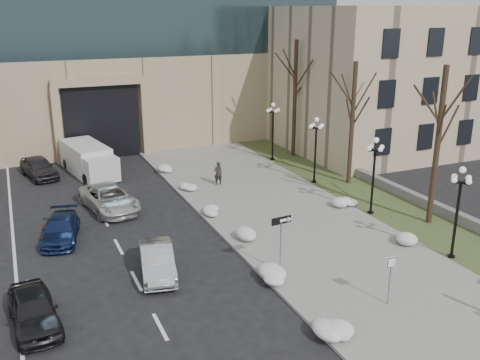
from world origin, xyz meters
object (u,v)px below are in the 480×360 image
(car_c, at_px, (61,229))
(pedestrian, at_px, (218,173))
(one_way_sign, at_px, (285,226))
(lamppost_b, at_px, (374,166))
(car_e, at_px, (39,167))
(car_b, at_px, (157,261))
(car_a, at_px, (33,310))
(lamppost_d, at_px, (273,124))
(lamppost_c, at_px, (316,141))
(car_d, at_px, (109,199))
(box_truck, at_px, (89,160))
(lamppost_a, at_px, (459,200))
(keep_sign, at_px, (391,270))

(car_c, distance_m, pedestrian, 12.13)
(pedestrian, bearing_deg, one_way_sign, 84.10)
(lamppost_b, bearing_deg, car_e, 138.06)
(one_way_sign, bearing_deg, car_b, 152.57)
(car_a, bearing_deg, pedestrian, 40.96)
(one_way_sign, bearing_deg, lamppost_d, 59.76)
(one_way_sign, xyz_separation_m, lamppost_c, (8.32, 11.00, 0.72))
(car_a, height_order, car_b, car_a)
(car_d, xyz_separation_m, one_way_sign, (5.89, -11.56, 1.62))
(car_e, height_order, lamppost_c, lamppost_c)
(car_a, distance_m, lamppost_b, 19.90)
(one_way_sign, bearing_deg, box_truck, 101.53)
(box_truck, distance_m, lamppost_b, 20.98)
(box_truck, distance_m, lamppost_c, 16.82)
(car_a, height_order, lamppost_d, lamppost_d)
(car_e, distance_m, lamppost_a, 28.59)
(car_d, height_order, one_way_sign, one_way_sign)
(box_truck, xyz_separation_m, lamppost_b, (14.14, -15.37, 2.03))
(car_c, height_order, keep_sign, keep_sign)
(car_d, distance_m, pedestrian, 7.97)
(car_b, relative_size, pedestrian, 2.57)
(car_b, height_order, pedestrian, pedestrian)
(car_a, xyz_separation_m, lamppost_c, (19.24, 11.00, 2.36))
(car_c, relative_size, lamppost_c, 0.90)
(car_b, distance_m, one_way_sign, 6.09)
(car_e, xyz_separation_m, pedestrian, (11.25, -7.15, 0.17))
(pedestrian, xyz_separation_m, keep_sign, (0.68, -17.52, 0.72))
(one_way_sign, relative_size, keep_sign, 1.26)
(car_e, distance_m, box_truck, 3.56)
(car_a, bearing_deg, keep_sign, -22.56)
(car_c, bearing_deg, lamppost_c, 21.94)
(car_c, xyz_separation_m, car_e, (-0.25, 12.25, 0.14))
(pedestrian, relative_size, one_way_sign, 0.57)
(car_a, xyz_separation_m, car_c, (1.84, 8.11, -0.09))
(car_b, xyz_separation_m, car_c, (-3.68, 5.85, -0.07))
(car_a, xyz_separation_m, car_b, (5.52, 2.25, -0.02))
(car_a, height_order, lamppost_c, lamppost_c)
(lamppost_a, bearing_deg, one_way_sign, 166.45)
(lamppost_a, xyz_separation_m, lamppost_d, (0.00, 19.50, 0.00))
(lamppost_a, bearing_deg, car_a, 174.05)
(box_truck, bearing_deg, lamppost_c, -42.23)
(car_c, relative_size, car_e, 0.95)
(keep_sign, height_order, lamppost_c, lamppost_c)
(lamppost_a, bearing_deg, car_e, 128.29)
(car_a, bearing_deg, box_truck, 70.75)
(car_c, distance_m, lamppost_b, 17.94)
(car_b, height_order, car_d, car_d)
(car_a, height_order, lamppost_a, lamppost_a)
(one_way_sign, relative_size, lamppost_d, 0.60)
(lamppost_c, bearing_deg, car_c, -170.58)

